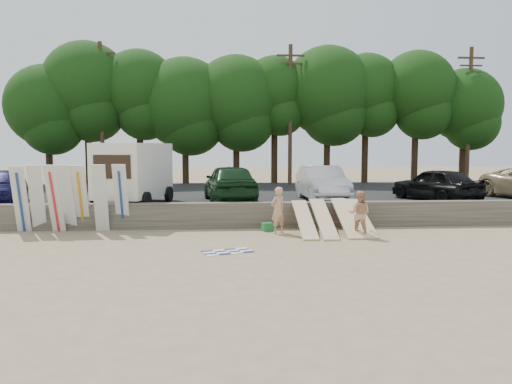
# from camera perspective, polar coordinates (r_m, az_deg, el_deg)

# --- Properties ---
(ground) EXTENTS (120.00, 120.00, 0.00)m
(ground) POSITION_cam_1_polar(r_m,az_deg,el_deg) (16.87, 4.67, -5.67)
(ground) COLOR tan
(ground) RESTS_ON ground
(seawall) EXTENTS (44.00, 0.50, 1.00)m
(seawall) POSITION_cam_1_polar(r_m,az_deg,el_deg) (19.72, 3.35, -2.60)
(seawall) COLOR #6B6356
(seawall) RESTS_ON ground
(parking_lot) EXTENTS (44.00, 14.50, 0.70)m
(parking_lot) POSITION_cam_1_polar(r_m,az_deg,el_deg) (27.14, 1.30, -0.77)
(parking_lot) COLOR #282828
(parking_lot) RESTS_ON ground
(treeline) EXTENTS (33.04, 6.27, 9.33)m
(treeline) POSITION_cam_1_polar(r_m,az_deg,el_deg) (34.04, -1.28, 10.98)
(treeline) COLOR #382616
(treeline) RESTS_ON parking_lot
(utility_poles) EXTENTS (25.80, 0.26, 9.00)m
(utility_poles) POSITION_cam_1_polar(r_m,az_deg,el_deg) (32.77, 3.93, 9.15)
(utility_poles) COLOR #473321
(utility_poles) RESTS_ON parking_lot
(box_trailer) EXTENTS (3.09, 4.48, 2.62)m
(box_trailer) POSITION_cam_1_polar(r_m,az_deg,el_deg) (22.03, -13.80, 2.43)
(box_trailer) COLOR silver
(box_trailer) RESTS_ON parking_lot
(car_1) EXTENTS (2.55, 5.21, 1.71)m
(car_1) POSITION_cam_1_polar(r_m,az_deg,el_deg) (22.34, -3.00, 1.04)
(car_1) COLOR black
(car_1) RESTS_ON parking_lot
(car_2) EXTENTS (1.77, 4.86, 1.59)m
(car_2) POSITION_cam_1_polar(r_m,az_deg,el_deg) (23.11, 7.56, 0.99)
(car_2) COLOR #B2B1B6
(car_2) RESTS_ON parking_lot
(car_3) EXTENTS (3.31, 4.76, 1.51)m
(car_3) POSITION_cam_1_polar(r_m,az_deg,el_deg) (24.33, 19.87, 0.84)
(car_3) COLOR black
(car_3) RESTS_ON parking_lot
(surfboard_upright_0) EXTENTS (0.58, 0.88, 2.50)m
(surfboard_upright_0) POSITION_cam_1_polar(r_m,az_deg,el_deg) (20.22, -25.33, -0.77)
(surfboard_upright_0) COLOR silver
(surfboard_upright_0) RESTS_ON ground
(surfboard_upright_1) EXTENTS (0.59, 0.82, 2.52)m
(surfboard_upright_1) POSITION_cam_1_polar(r_m,az_deg,el_deg) (20.14, -23.75, -0.70)
(surfboard_upright_1) COLOR silver
(surfboard_upright_1) RESTS_ON ground
(surfboard_upright_2) EXTENTS (0.59, 0.78, 2.53)m
(surfboard_upright_2) POSITION_cam_1_polar(r_m,az_deg,el_deg) (19.81, -22.05, -0.72)
(surfboard_upright_2) COLOR silver
(surfboard_upright_2) RESTS_ON ground
(surfboard_upright_3) EXTENTS (0.55, 0.79, 2.52)m
(surfboard_upright_3) POSITION_cam_1_polar(r_m,az_deg,el_deg) (19.81, -20.79, -0.69)
(surfboard_upright_3) COLOR silver
(surfboard_upright_3) RESTS_ON ground
(surfboard_upright_4) EXTENTS (0.51, 0.82, 2.50)m
(surfboard_upright_4) POSITION_cam_1_polar(r_m,az_deg,el_deg) (19.73, -19.40, -0.69)
(surfboard_upright_4) COLOR silver
(surfboard_upright_4) RESTS_ON ground
(surfboard_upright_5) EXTENTS (0.53, 0.71, 2.54)m
(surfboard_upright_5) POSITION_cam_1_polar(r_m,az_deg,el_deg) (19.40, -17.35, -0.68)
(surfboard_upright_5) COLOR silver
(surfboard_upright_5) RESTS_ON ground
(surfboard_upright_6) EXTENTS (0.53, 0.72, 2.53)m
(surfboard_upright_6) POSITION_cam_1_polar(r_m,az_deg,el_deg) (19.44, -15.14, -0.61)
(surfboard_upright_6) COLOR silver
(surfboard_upright_6) RESTS_ON ground
(surfboard_low_0) EXTENTS (0.56, 2.85, 1.08)m
(surfboard_low_0) POSITION_cam_1_polar(r_m,az_deg,el_deg) (18.28, 5.56, -3.11)
(surfboard_low_0) COLOR beige
(surfboard_low_0) RESTS_ON ground
(surfboard_low_1) EXTENTS (0.56, 2.83, 1.14)m
(surfboard_low_1) POSITION_cam_1_polar(r_m,az_deg,el_deg) (18.35, 7.72, -3.01)
(surfboard_low_1) COLOR beige
(surfboard_low_1) RESTS_ON ground
(surfboard_low_2) EXTENTS (0.56, 2.82, 1.15)m
(surfboard_low_2) POSITION_cam_1_polar(r_m,az_deg,el_deg) (18.69, 10.27, -2.88)
(surfboard_low_2) COLOR beige
(surfboard_low_2) RESTS_ON ground
(surfboard_low_3) EXTENTS (0.56, 2.84, 1.10)m
(surfboard_low_3) POSITION_cam_1_polar(r_m,az_deg,el_deg) (18.87, 11.84, -2.90)
(surfboard_low_3) COLOR beige
(surfboard_low_3) RESTS_ON ground
(beachgoer_a) EXTENTS (0.75, 0.70, 1.71)m
(beachgoer_a) POSITION_cam_1_polar(r_m,az_deg,el_deg) (18.26, 2.51, -2.10)
(beachgoer_a) COLOR tan
(beachgoer_a) RESTS_ON ground
(beachgoer_b) EXTENTS (0.99, 0.90, 1.64)m
(beachgoer_b) POSITION_cam_1_polar(r_m,az_deg,el_deg) (17.92, 11.73, -2.47)
(beachgoer_b) COLOR tan
(beachgoer_b) RESTS_ON ground
(cooler) EXTENTS (0.46, 0.41, 0.32)m
(cooler) POSITION_cam_1_polar(r_m,az_deg,el_deg) (18.84, 1.29, -4.01)
(cooler) COLOR #227E3C
(cooler) RESTS_ON ground
(gear_bag) EXTENTS (0.33, 0.29, 0.22)m
(gear_bag) POSITION_cam_1_polar(r_m,az_deg,el_deg) (19.42, 12.54, -4.01)
(gear_bag) COLOR orange
(gear_bag) RESTS_ON ground
(beach_towel) EXTENTS (1.91, 1.91, 0.00)m
(beach_towel) POSITION_cam_1_polar(r_m,az_deg,el_deg) (15.24, -3.27, -6.82)
(beach_towel) COLOR white
(beach_towel) RESTS_ON ground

